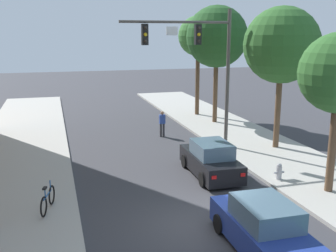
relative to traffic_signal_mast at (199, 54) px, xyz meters
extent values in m
plane|color=#38383D|center=(-2.93, -8.46, -5.31)|extent=(120.00, 120.00, 0.00)
cylinder|color=#514C47|center=(1.67, 0.01, -1.41)|extent=(0.20, 0.20, 7.50)
cylinder|color=#514C47|center=(-1.29, 0.01, 1.64)|extent=(5.92, 0.14, 0.14)
cube|color=black|center=(-0.10, 0.01, 1.01)|extent=(0.32, 0.28, 1.05)
sphere|color=#2D2823|center=(-0.10, -0.14, 1.34)|extent=(0.18, 0.18, 0.18)
sphere|color=yellow|center=(-0.10, -0.14, 1.01)|extent=(0.18, 0.18, 0.18)
sphere|color=#2D2823|center=(-0.10, -0.14, 0.68)|extent=(0.18, 0.18, 0.18)
cube|color=black|center=(-2.94, 0.01, 1.01)|extent=(0.32, 0.28, 1.05)
sphere|color=#2D2823|center=(-2.94, -0.14, 1.34)|extent=(0.18, 0.18, 0.18)
sphere|color=yellow|center=(-2.94, -0.14, 1.01)|extent=(0.18, 0.18, 0.18)
sphere|color=#2D2823|center=(-2.94, -0.14, 0.68)|extent=(0.18, 0.18, 0.18)
cube|color=white|center=(-1.52, -0.01, 1.19)|extent=(0.60, 0.03, 0.44)
cube|color=black|center=(-0.82, -3.85, -4.75)|extent=(1.80, 4.24, 0.80)
cube|color=slate|center=(-0.82, -4.00, -4.03)|extent=(1.55, 2.03, 0.64)
cylinder|color=black|center=(-1.60, -2.53, -4.99)|extent=(0.24, 0.65, 0.64)
cylinder|color=black|center=(0.02, -2.57, -4.99)|extent=(0.24, 0.65, 0.64)
cylinder|color=black|center=(-1.66, -5.13, -4.99)|extent=(0.24, 0.65, 0.64)
cylinder|color=black|center=(-0.04, -5.17, -4.99)|extent=(0.24, 0.65, 0.64)
cube|color=red|center=(-1.51, -5.95, -4.63)|extent=(0.20, 0.04, 0.14)
cube|color=red|center=(-0.23, -5.98, -4.63)|extent=(0.20, 0.04, 0.14)
cube|color=navy|center=(-1.82, -10.43, -4.75)|extent=(1.76, 4.22, 0.80)
cube|color=slate|center=(-1.82, -10.58, -4.03)|extent=(1.53, 2.02, 0.64)
cylinder|color=black|center=(-2.61, -9.11, -4.99)|extent=(0.23, 0.64, 0.64)
cylinder|color=black|center=(-1.00, -9.14, -4.99)|extent=(0.23, 0.64, 0.64)
cylinder|color=#333338|center=(-1.16, 3.58, -4.89)|extent=(0.14, 0.14, 0.85)
cylinder|color=#333338|center=(-0.98, 3.58, -4.89)|extent=(0.14, 0.14, 0.85)
cube|color=#2D4799|center=(-1.07, 3.58, -4.18)|extent=(0.36, 0.22, 0.56)
sphere|color=#9E7051|center=(-1.07, 3.58, -3.78)|extent=(0.22, 0.22, 0.22)
torus|color=black|center=(-7.85, -5.56, -4.80)|extent=(0.25, 0.71, 0.72)
torus|color=black|center=(-8.12, -6.58, -4.80)|extent=(0.25, 0.71, 0.72)
cylinder|color=#194C8C|center=(-7.98, -6.07, -4.58)|extent=(0.29, 0.93, 0.05)
cylinder|color=#194C8C|center=(-8.05, -6.32, -4.40)|extent=(0.04, 0.04, 0.35)
cylinder|color=#194C8C|center=(-7.87, -5.66, -4.38)|extent=(0.04, 0.04, 0.40)
cube|color=black|center=(-8.05, -6.32, -4.22)|extent=(0.18, 0.26, 0.06)
cylinder|color=#B2B2B7|center=(1.71, -5.58, -4.89)|extent=(0.24, 0.24, 0.55)
sphere|color=#B2B2B7|center=(1.71, -5.58, -4.55)|extent=(0.22, 0.22, 0.22)
cylinder|color=#B2B2B7|center=(1.53, -5.58, -4.86)|extent=(0.12, 0.09, 0.09)
cylinder|color=#B2B2B7|center=(1.89, -5.58, -4.86)|extent=(0.12, 0.09, 0.09)
cylinder|color=brown|center=(2.94, -7.30, -3.37)|extent=(0.32, 0.32, 3.60)
cylinder|color=brown|center=(4.30, -0.96, -3.12)|extent=(0.32, 0.32, 4.09)
sphere|color=#2D6028|center=(4.30, -0.96, 0.46)|extent=(4.09, 4.09, 4.09)
cylinder|color=brown|center=(3.56, 6.14, -2.95)|extent=(0.32, 0.32, 4.42)
sphere|color=#235123|center=(3.56, 6.14, 0.86)|extent=(4.26, 4.26, 4.26)
cylinder|color=brown|center=(3.29, 9.12, -2.71)|extent=(0.32, 0.32, 4.92)
sphere|color=#387033|center=(3.29, 9.12, 0.89)|extent=(3.04, 3.04, 3.04)
camera|label=1|loc=(-7.56, -20.17, 1.04)|focal=42.89mm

